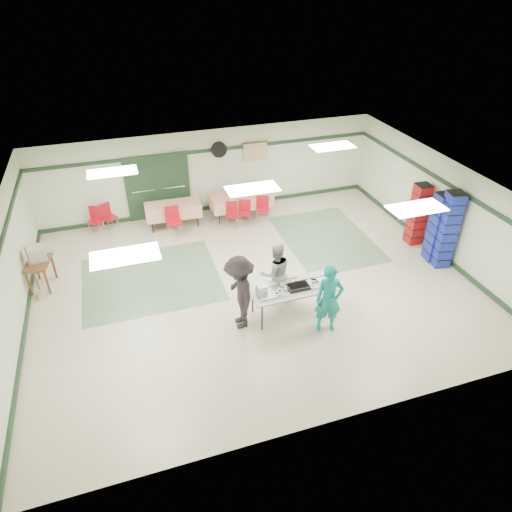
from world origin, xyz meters
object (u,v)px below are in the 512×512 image
object	(u,v)px
printer_table	(39,266)
chair_c	(263,206)
serving_table	(294,288)
dining_table_b	(173,209)
chair_b	(232,212)
dining_table_a	(241,200)
crate_stack_blue_a	(439,228)
chair_d	(173,218)
crate_stack_red	(418,214)
chair_loose_a	(107,214)
broom	(33,271)
office_printer	(36,254)
volunteer_grey	(275,273)
chair_loose_b	(96,217)
volunteer_dark	(240,293)
chair_a	(245,210)
crate_stack_blue_b	(447,230)
volunteer_teal	(329,299)

from	to	relation	value
printer_table	chair_c	bearing A→B (deg)	24.66
serving_table	chair_c	xyz separation A→B (m)	(0.79, 4.55, -0.20)
dining_table_b	chair_b	xyz separation A→B (m)	(1.74, -0.57, -0.08)
dining_table_a	crate_stack_blue_a	xyz separation A→B (m)	(4.37, -4.14, 0.43)
chair_d	printer_table	size ratio (longest dim) A/B	1.00
chair_b	crate_stack_red	distance (m)	5.52
chair_loose_a	serving_table	bearing A→B (deg)	-87.27
broom	crate_stack_red	bearing A→B (deg)	6.86
office_printer	volunteer_grey	bearing A→B (deg)	-34.38
chair_loose_b	office_printer	world-z (taller)	office_printer
volunteer_dark	chair_d	distance (m)	4.65
chair_loose_a	printer_table	bearing A→B (deg)	-157.61
chair_loose_a	chair_d	bearing A→B (deg)	-59.18
volunteer_grey	chair_b	size ratio (longest dim) A/B	2.02
serving_table	chair_a	xyz separation A→B (m)	(0.19, 4.55, -0.23)
crate_stack_blue_b	printer_table	distance (m)	10.56
volunteer_grey	chair_loose_b	xyz separation A→B (m)	(-4.03, 4.81, -0.28)
crate_stack_blue_b	broom	bearing A→B (deg)	169.61
volunteer_teal	chair_c	xyz separation A→B (m)	(0.27, 5.31, -0.32)
office_printer	broom	size ratio (longest dim) A/B	0.30
volunteer_dark	broom	xyz separation A→B (m)	(-4.47, 2.57, -0.15)
chair_c	crate_stack_blue_b	bearing A→B (deg)	-28.08
crate_stack_blue_b	chair_loose_b	bearing A→B (deg)	151.88
chair_loose_a	crate_stack_blue_b	bearing A→B (deg)	-62.38
crate_stack_blue_a	crate_stack_red	xyz separation A→B (m)	(0.00, 0.94, -0.07)
volunteer_dark	crate_stack_red	xyz separation A→B (m)	(5.91, 1.94, 0.02)
office_printer	serving_table	bearing A→B (deg)	-38.31
volunteer_grey	broom	size ratio (longest dim) A/B	1.10
volunteer_grey	office_printer	world-z (taller)	volunteer_grey
chair_a	chair_c	distance (m)	0.60
dining_table_b	chair_loose_b	xyz separation A→B (m)	(-2.30, 0.28, -0.04)
dining_table_a	printer_table	world-z (taller)	dining_table_a
dining_table_a	crate_stack_blue_a	distance (m)	6.03
volunteer_grey	chair_a	xyz separation A→B (m)	(0.43, 3.95, -0.32)
chair_d	crate_stack_blue_b	size ratio (longest dim) A/B	0.42
volunteer_dark	printer_table	size ratio (longest dim) A/B	1.96
volunteer_teal	crate_stack_blue_b	distance (m)	4.34
volunteer_grey	broom	bearing A→B (deg)	-20.01
office_printer	dining_table_b	bearing A→B (deg)	18.84
dining_table_a	dining_table_b	world-z (taller)	same
serving_table	chair_a	size ratio (longest dim) A/B	2.55
dining_table_a	chair_a	xyz separation A→B (m)	(-0.05, -0.58, -0.08)
chair_d	dining_table_b	bearing A→B (deg)	75.54
volunteer_grey	chair_d	bearing A→B (deg)	-65.82
chair_loose_b	crate_stack_blue_a	world-z (taller)	crate_stack_blue_a
volunteer_dark	dining_table_a	xyz separation A→B (m)	(1.54, 5.13, -0.34)
volunteer_dark	crate_stack_blue_b	size ratio (longest dim) A/B	0.83
volunteer_teal	chair_c	bearing A→B (deg)	102.43
volunteer_dark	chair_b	world-z (taller)	volunteer_dark
dining_table_a	chair_b	world-z (taller)	chair_b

